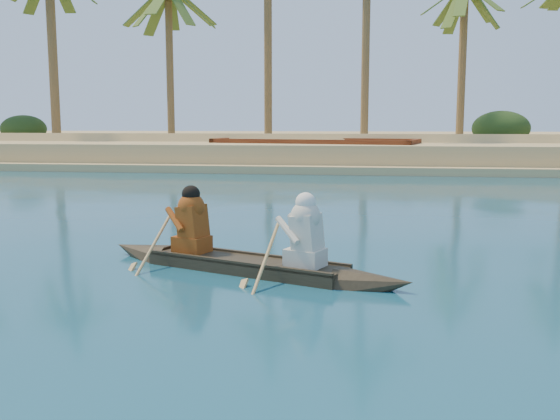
# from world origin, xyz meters

# --- Properties ---
(sandy_embankment) EXTENTS (150.00, 51.00, 1.50)m
(sandy_embankment) POSITION_xyz_m (0.00, 46.89, 0.53)
(sandy_embankment) COLOR tan
(sandy_embankment) RESTS_ON ground
(palm_grove) EXTENTS (110.00, 14.00, 16.00)m
(palm_grove) POSITION_xyz_m (0.00, 35.00, 8.00)
(palm_grove) COLOR #3C581F
(palm_grove) RESTS_ON ground
(shrub_cluster) EXTENTS (100.00, 6.00, 2.40)m
(shrub_cluster) POSITION_xyz_m (0.00, 31.50, 1.20)
(shrub_cluster) COLOR #1C3714
(shrub_cluster) RESTS_ON ground
(canoe) EXTENTS (5.44, 2.69, 1.53)m
(canoe) POSITION_xyz_m (-4.42, 3.28, 0.29)
(canoe) COLOR #342B1C
(canoe) RESTS_ON ground
(barge_mid) EXTENTS (11.26, 5.72, 1.79)m
(barge_mid) POSITION_xyz_m (-5.54, 27.00, 0.63)
(barge_mid) COLOR brown
(barge_mid) RESTS_ON ground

